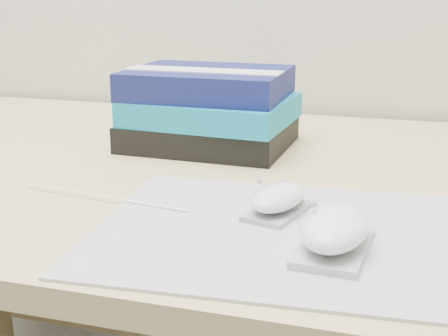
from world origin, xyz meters
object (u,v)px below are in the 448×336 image
(mouse_rear, at_px, (278,199))
(mouse_front, at_px, (335,230))
(desk, at_px, (286,301))
(book_stack, at_px, (209,109))
(pouch, at_px, (180,120))

(mouse_rear, distance_m, mouse_front, 0.11)
(mouse_rear, bearing_deg, desk, 97.24)
(book_stack, height_order, pouch, book_stack)
(desk, bearing_deg, book_stack, 162.69)
(desk, relative_size, mouse_front, 13.37)
(mouse_front, height_order, book_stack, book_stack)
(mouse_front, height_order, pouch, pouch)
(mouse_rear, bearing_deg, mouse_front, -49.29)
(desk, distance_m, book_stack, 0.33)
(desk, bearing_deg, mouse_front, -72.21)
(mouse_rear, height_order, pouch, pouch)
(desk, height_order, book_stack, book_stack)
(pouch, bearing_deg, desk, -0.73)
(mouse_front, distance_m, pouch, 0.43)
(mouse_rear, height_order, book_stack, book_stack)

